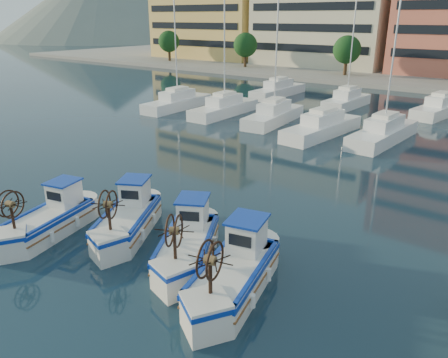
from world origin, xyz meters
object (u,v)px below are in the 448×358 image
at_px(fishing_boat_c, 188,241).
at_px(fishing_boat_d, 235,270).
at_px(fishing_boat_a, 50,218).
at_px(fishing_boat_b, 128,217).

relative_size(fishing_boat_c, fishing_boat_d, 0.95).
bearing_deg(fishing_boat_c, fishing_boat_d, -41.50).
distance_m(fishing_boat_c, fishing_boat_d, 2.70).
xyz_separation_m(fishing_boat_a, fishing_boat_d, (8.66, 1.46, 0.06)).
xyz_separation_m(fishing_boat_b, fishing_boat_d, (6.06, -0.58, 0.04)).
height_order(fishing_boat_a, fishing_boat_d, fishing_boat_d).
distance_m(fishing_boat_b, fishing_boat_c, 3.42).
distance_m(fishing_boat_b, fishing_boat_d, 6.09).
bearing_deg(fishing_boat_d, fishing_boat_c, 153.56).
height_order(fishing_boat_a, fishing_boat_b, fishing_boat_b).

